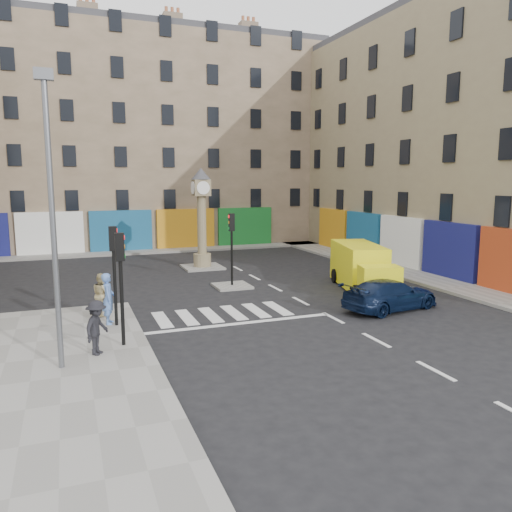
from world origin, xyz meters
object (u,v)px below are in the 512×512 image
traffic_light_left_far (114,260)px  lamp_post (52,207)px  navy_sedan (390,295)px  traffic_light_island (232,238)px  pedestrian_blue (108,298)px  traffic_light_left_near (121,271)px  yellow_van (362,268)px  pedestrian_tan (102,294)px  clock_pillar (202,212)px  pedestrian_dark (97,328)px

traffic_light_left_far → lamp_post: lamp_post is taller
traffic_light_left_far → navy_sedan: traffic_light_left_far is taller
traffic_light_island → pedestrian_blue: bearing=-142.1°
pedestrian_blue → traffic_light_left_near: bearing=-166.3°
traffic_light_left_far → yellow_van: 12.64m
yellow_van → pedestrian_tan: size_ratio=3.76×
clock_pillar → navy_sedan: bearing=-68.8°
yellow_van → pedestrian_dark: size_ratio=3.75×
lamp_post → pedestrian_blue: lamp_post is taller
pedestrian_blue → pedestrian_dark: pedestrian_blue is taller
clock_pillar → pedestrian_dark: 16.30m
clock_pillar → pedestrian_tan: clock_pillar is taller
navy_sedan → yellow_van: bearing=-25.9°
pedestrian_blue → pedestrian_tan: (-0.15, 1.30, -0.11)m
traffic_light_left_far → yellow_van: size_ratio=0.58×
pedestrian_blue → traffic_light_left_far: bearing=-134.6°
traffic_light_island → clock_pillar: clock_pillar is taller
clock_pillar → lamp_post: bearing=-118.4°
lamp_post → pedestrian_blue: bearing=67.9°
traffic_light_left_near → lamp_post: lamp_post is taller
lamp_post → navy_sedan: lamp_post is taller
navy_sedan → pedestrian_blue: pedestrian_blue is taller
pedestrian_blue → clock_pillar: bearing=-21.7°
lamp_post → traffic_light_island: bearing=48.3°
traffic_light_left_near → yellow_van: 13.33m
traffic_light_island → clock_pillar: size_ratio=0.61×
pedestrian_tan → pedestrian_dark: bearing=160.6°
traffic_light_left_far → traffic_light_island: size_ratio=1.00×
traffic_light_left_near → pedestrian_dark: traffic_light_left_near is taller
traffic_light_island → navy_sedan: (4.93, -6.70, -1.93)m
navy_sedan → yellow_van: yellow_van is taller
lamp_post → pedestrian_blue: size_ratio=4.29×
traffic_light_island → pedestrian_tan: bearing=-150.4°
pedestrian_blue → pedestrian_dark: (-0.61, -3.35, -0.11)m
navy_sedan → traffic_light_left_far: bearing=72.7°
traffic_light_left_far → traffic_light_island: traffic_light_left_far is taller
yellow_van → pedestrian_dark: (-13.12, -5.61, -0.11)m
traffic_light_left_near → pedestrian_blue: bearing=94.9°
pedestrian_dark → traffic_light_left_near: bearing=-20.2°
lamp_post → clock_pillar: size_ratio=1.36×
traffic_light_left_far → clock_pillar: (6.30, 11.40, 0.93)m
lamp_post → navy_sedan: bearing=10.8°
yellow_van → pedestrian_dark: 14.27m
traffic_light_left_near → yellow_van: traffic_light_left_near is taller
traffic_light_left_near → pedestrian_tan: bearing=95.4°
yellow_van → navy_sedan: bearing=-89.3°
lamp_post → pedestrian_tan: bearing=74.3°
traffic_light_left_near → pedestrian_blue: size_ratio=1.91×
clock_pillar → pedestrian_blue: clock_pillar is taller
pedestrian_blue → traffic_light_island: bearing=-43.3°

